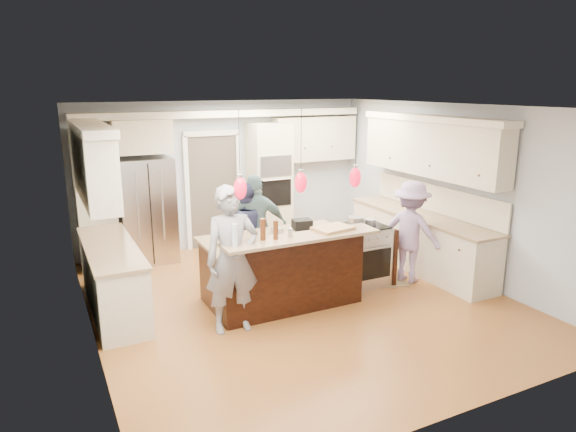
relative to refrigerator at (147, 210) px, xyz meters
name	(u,v)px	position (x,y,z in m)	size (l,w,h in m)	color
ground_plane	(299,299)	(1.55, -2.64, -0.90)	(6.00, 6.00, 0.00)	#AD6D2F
room_shell	(300,174)	(1.55, -2.64, 0.92)	(5.54, 6.04, 2.72)	#B2BCC6
refrigerator	(147,210)	(0.00, 0.00, 0.00)	(0.90, 0.70, 1.80)	#B7B7BC
oven_column	(269,184)	(2.30, 0.03, 0.25)	(0.72, 0.69, 2.30)	beige
back_upper_cabinets	(189,162)	(0.80, 0.12, 0.77)	(5.30, 0.61, 2.54)	beige
right_counter_run	(423,206)	(3.99, -2.34, 0.16)	(0.64, 3.10, 2.51)	beige
left_cabinets	(105,236)	(-0.89, -1.84, 0.16)	(0.64, 2.30, 2.51)	beige
kitchen_island	(281,268)	(1.30, -2.57, -0.42)	(2.10, 1.46, 1.12)	black
island_range	(362,254)	(2.71, -2.49, -0.44)	(0.82, 0.71, 0.92)	#B7B7BC
pendant_lights	(301,182)	(1.30, -3.15, 0.90)	(1.75, 0.15, 1.03)	black
person_bar_end	(232,260)	(0.40, -3.09, 0.02)	(0.67, 0.44, 1.83)	gray
person_far_left	(245,232)	(1.18, -1.54, -0.13)	(0.75, 0.59, 1.55)	#282C4F
person_far_right	(256,228)	(1.35, -1.60, -0.07)	(0.97, 0.40, 1.66)	#4D6B6C
person_range_side	(411,232)	(3.42, -2.74, -0.11)	(1.02, 0.59, 1.58)	#987FAA
floor_rug	(383,277)	(3.15, -2.47, -0.89)	(0.59, 0.86, 0.01)	olive
water_bottle	(235,236)	(0.39, -3.23, 0.36)	(0.07, 0.07, 0.28)	silver
beer_bottle_a	(263,229)	(0.79, -3.12, 0.36)	(0.07, 0.07, 0.27)	#4A220D
beer_bottle_b	(276,230)	(0.95, -3.16, 0.34)	(0.06, 0.06, 0.24)	#4A220D
beer_bottle_c	(276,230)	(0.97, -3.13, 0.33)	(0.05, 0.05, 0.22)	#4A220D
drink_can	(290,233)	(1.16, -3.15, 0.28)	(0.06, 0.06, 0.11)	#B7B7BC
cutting_board	(333,228)	(1.80, -3.11, 0.24)	(0.49, 0.35, 0.04)	tan
pot_large	(355,221)	(2.61, -2.44, 0.09)	(0.23, 0.23, 0.13)	#B7B7BC
pot_small	(371,222)	(2.84, -2.51, 0.06)	(0.18, 0.18, 0.09)	#B7B7BC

